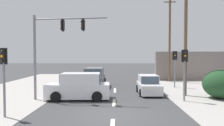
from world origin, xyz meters
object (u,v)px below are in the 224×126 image
object	(u,v)px
utility_pole_midground_right	(186,26)
suv_oncoming_near	(79,87)
suv_crossing_left	(94,78)
utility_pole_background_right	(170,35)
hatchback_kerbside_parked	(149,85)
pedestal_signal_right_kerb	(185,66)
pedestal_signal_left_kerb	(4,70)
traffic_signal_mast	(52,41)
pedestal_signal_far_median	(175,63)

from	to	relation	value
utility_pole_midground_right	suv_oncoming_near	size ratio (longest dim) A/B	2.24
utility_pole_midground_right	suv_crossing_left	bearing A→B (deg)	147.45
utility_pole_background_right	hatchback_kerbside_parked	bearing A→B (deg)	-113.74
pedestal_signal_right_kerb	pedestal_signal_left_kerb	bearing A→B (deg)	-158.68
suv_crossing_left	hatchback_kerbside_parked	world-z (taller)	suv_crossing_left
hatchback_kerbside_parked	pedestal_signal_right_kerb	bearing A→B (deg)	-54.90
utility_pole_background_right	hatchback_kerbside_parked	xyz separation A→B (m)	(-3.66, -8.31, -4.82)
utility_pole_background_right	pedestal_signal_right_kerb	size ratio (longest dim) A/B	2.96
pedestal_signal_right_kerb	pedestal_signal_left_kerb	xyz separation A→B (m)	(-10.39, -4.06, 0.00)
utility_pole_midground_right	pedestal_signal_right_kerb	distance (m)	3.74
hatchback_kerbside_parked	utility_pole_midground_right	bearing A→B (deg)	-15.97
pedestal_signal_right_kerb	hatchback_kerbside_parked	world-z (taller)	pedestal_signal_right_kerb
suv_oncoming_near	suv_crossing_left	bearing A→B (deg)	85.97
suv_oncoming_near	hatchback_kerbside_parked	bearing A→B (deg)	23.37
suv_oncoming_near	hatchback_kerbside_parked	xyz separation A→B (m)	(5.34, 2.31, -0.18)
utility_pole_midground_right	utility_pole_background_right	xyz separation A→B (m)	(0.93, 9.09, 0.10)
pedestal_signal_left_kerb	suv_oncoming_near	world-z (taller)	pedestal_signal_left_kerb
pedestal_signal_left_kerb	suv_oncoming_near	size ratio (longest dim) A/B	0.77
utility_pole_midground_right	pedestal_signal_right_kerb	xyz separation A→B (m)	(-0.69, -2.11, -3.00)
traffic_signal_mast	suv_oncoming_near	world-z (taller)	traffic_signal_mast
utility_pole_midground_right	utility_pole_background_right	size ratio (longest dim) A/B	0.98
pedestal_signal_left_kerb	pedestal_signal_far_median	bearing A→B (deg)	42.38
utility_pole_midground_right	suv_crossing_left	size ratio (longest dim) A/B	2.27
utility_pole_midground_right	utility_pole_background_right	distance (m)	9.14
utility_pole_background_right	suv_oncoming_near	bearing A→B (deg)	-130.26
suv_crossing_left	hatchback_kerbside_parked	distance (m)	6.37
pedestal_signal_left_kerb	pedestal_signal_far_median	xyz separation A→B (m)	(11.38, 10.38, 0.00)
pedestal_signal_right_kerb	pedestal_signal_far_median	distance (m)	6.41
pedestal_signal_right_kerb	hatchback_kerbside_parked	distance (m)	3.93
utility_pole_midground_right	utility_pole_background_right	world-z (taller)	utility_pole_background_right
utility_pole_midground_right	pedestal_signal_far_median	bearing A→B (deg)	85.98
utility_pole_background_right	traffic_signal_mast	xyz separation A→B (m)	(-10.79, -11.03, -1.37)
pedestal_signal_left_kerb	suv_oncoming_near	bearing A→B (deg)	56.92
utility_pole_midground_right	traffic_signal_mast	size ratio (longest dim) A/B	1.73
utility_pole_background_right	hatchback_kerbside_parked	world-z (taller)	utility_pole_background_right
pedestal_signal_left_kerb	traffic_signal_mast	bearing A→B (deg)	73.84
traffic_signal_mast	hatchback_kerbside_parked	world-z (taller)	traffic_signal_mast
utility_pole_midground_right	hatchback_kerbside_parked	xyz separation A→B (m)	(-2.72, 0.78, -4.72)
suv_crossing_left	suv_oncoming_near	xyz separation A→B (m)	(-0.45, -6.39, 0.00)
pedestal_signal_right_kerb	suv_oncoming_near	distance (m)	7.55
traffic_signal_mast	suv_oncoming_near	bearing A→B (deg)	12.83
pedestal_signal_left_kerb	suv_crossing_left	size ratio (longest dim) A/B	0.78
traffic_signal_mast	pedestal_signal_right_kerb	distance (m)	9.33
suv_oncoming_near	hatchback_kerbside_parked	world-z (taller)	suv_oncoming_near
pedestal_signal_far_median	suv_oncoming_near	xyz separation A→B (m)	(-8.36, -5.75, -1.53)
traffic_signal_mast	hatchback_kerbside_parked	xyz separation A→B (m)	(7.13, 2.72, -3.44)
pedestal_signal_right_kerb	hatchback_kerbside_parked	bearing A→B (deg)	125.10
utility_pole_midground_right	suv_crossing_left	xyz separation A→B (m)	(-7.61, 4.86, -4.54)
suv_crossing_left	pedestal_signal_right_kerb	bearing A→B (deg)	-45.20
pedestal_signal_left_kerb	hatchback_kerbside_parked	xyz separation A→B (m)	(8.36, 6.95, -1.71)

